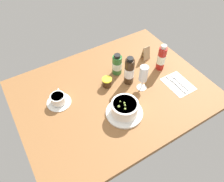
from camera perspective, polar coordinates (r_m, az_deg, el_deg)
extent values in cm
cube|color=brown|center=(128.21, 0.38, -0.43)|extent=(110.00, 84.00, 3.00)
cylinder|color=white|center=(116.75, 3.23, -5.70)|extent=(19.76, 19.76, 1.20)
cylinder|color=white|center=(113.34, 3.32, -4.45)|extent=(14.20, 14.20, 7.29)
cylinder|color=beige|center=(111.09, 3.38, -3.57)|extent=(12.21, 12.21, 1.60)
sphere|color=#90AF48|center=(108.30, 3.44, -4.70)|extent=(1.16, 1.16, 1.16)
sphere|color=#90AF48|center=(110.55, 3.24, -3.15)|extent=(1.11, 1.11, 1.11)
sphere|color=#90AF48|center=(109.04, 1.75, -4.09)|extent=(1.34, 1.34, 1.34)
sphere|color=#90AF48|center=(109.65, 3.41, -3.76)|extent=(1.04, 1.04, 1.04)
sphere|color=#90AF48|center=(111.09, 2.14, -2.74)|extent=(0.81, 0.81, 0.81)
cube|color=white|center=(136.57, 16.89, 1.79)|extent=(13.60, 18.00, 0.30)
cube|color=silver|center=(135.18, 16.84, 1.45)|extent=(1.22, 14.00, 0.50)
cube|color=silver|center=(138.54, 14.71, 3.48)|extent=(2.21, 3.60, 0.40)
cube|color=silver|center=(136.84, 17.69, 1.89)|extent=(1.02, 13.00, 0.50)
ellipsoid|color=silver|center=(139.77, 15.78, 3.70)|extent=(2.40, 4.00, 0.60)
cylinder|color=white|center=(124.73, -13.66, -2.80)|extent=(13.52, 13.52, 0.90)
cylinder|color=white|center=(122.57, -13.90, -1.97)|extent=(8.12, 8.12, 4.81)
cylinder|color=#3C200F|center=(121.15, -14.06, -1.39)|extent=(6.91, 6.91, 1.00)
torus|color=white|center=(125.68, -13.77, -0.13)|extent=(2.28, 3.59, 3.60)
cylinder|color=white|center=(129.94, 7.71, 0.98)|extent=(5.88, 5.88, 0.40)
cylinder|color=white|center=(127.57, 7.86, 1.98)|extent=(0.80, 0.80, 6.16)
cylinder|color=white|center=(122.01, 8.24, 4.53)|extent=(4.90, 4.90, 9.64)
cylinder|color=#F6EEB8|center=(123.01, 8.17, 4.04)|extent=(4.02, 4.02, 5.78)
cylinder|color=#382111|center=(128.41, -1.31, 2.19)|extent=(5.54, 5.54, 4.67)
cylinder|color=yellow|center=(126.44, -1.33, 3.05)|extent=(5.82, 5.82, 0.80)
cylinder|color=#B21E19|center=(139.02, 12.75, 8.24)|extent=(5.03, 5.03, 15.69)
cylinder|color=white|center=(139.22, 12.73, 8.14)|extent=(5.13, 5.13, 5.96)
cylinder|color=silver|center=(133.63, 13.39, 11.13)|extent=(3.27, 3.27, 2.05)
cylinder|color=#382314|center=(126.69, 4.50, 5.05)|extent=(5.58, 5.58, 16.64)
cylinder|color=white|center=(126.92, 4.49, 4.94)|extent=(5.69, 5.69, 6.32)
cylinder|color=black|center=(120.50, 4.77, 8.27)|extent=(3.63, 3.63, 1.97)
cylinder|color=#337233|center=(133.84, 1.32, 6.81)|extent=(5.85, 5.85, 12.31)
cylinder|color=white|center=(134.00, 1.32, 6.73)|extent=(5.97, 5.97, 4.68)
cylinder|color=black|center=(129.28, 1.37, 9.13)|extent=(3.81, 3.81, 1.72)
cube|color=tan|center=(147.37, 8.57, 10.03)|extent=(5.00, 2.44, 9.43)
cube|color=tan|center=(146.18, 9.06, 9.59)|extent=(5.00, 2.44, 9.43)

